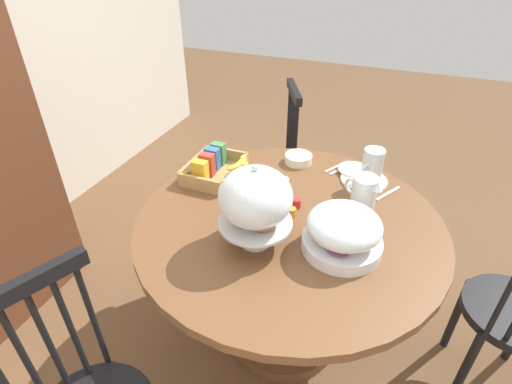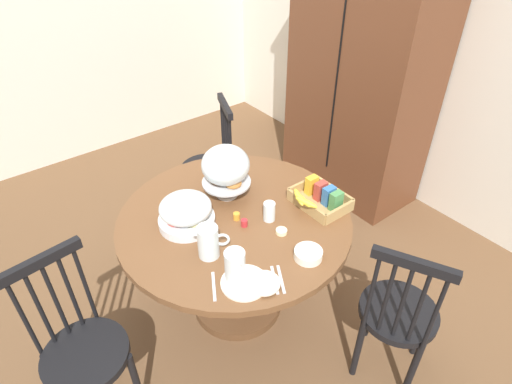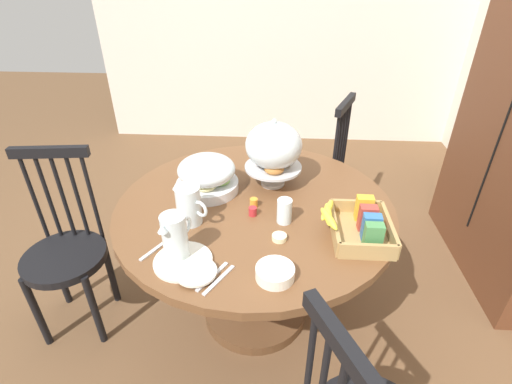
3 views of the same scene
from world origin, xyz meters
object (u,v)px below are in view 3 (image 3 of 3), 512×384
Objects in this scene: drinking_glass at (284,211)px; orange_juice_pitcher at (175,239)px; fruit_platter_covered at (207,175)px; cereal_basket at (360,225)px; china_plate_small at (196,272)px; butter_dish at (279,237)px; milk_pitcher at (189,207)px; windsor_chair_by_cabinet at (66,254)px; dining_table at (255,237)px; cereal_bowl at (275,273)px; pastry_stand_with_dome at (274,148)px; windsor_chair_near_window at (318,171)px; china_plate_large at (183,261)px.

orange_juice_pitcher is at bearing -58.09° from drinking_glass.
orange_juice_pitcher is at bearing -3.79° from fruit_platter_covered.
cereal_basket reaches higher than china_plate_small.
milk_pitcher is at bearing -104.16° from butter_dish.
windsor_chair_by_cabinet is at bearing -75.24° from fruit_platter_covered.
fruit_platter_covered reaches higher than milk_pitcher.
milk_pitcher is 0.40m from butter_dish.
butter_dish reaches higher than dining_table.
cereal_bowl is (0.47, 0.10, 0.22)m from dining_table.
orange_juice_pitcher is 1.26× the size of china_plate_small.
cereal_basket is 5.27× the size of butter_dish.
pastry_stand_with_dome reaches higher than drinking_glass.
orange_juice_pitcher is 0.73m from cereal_basket.
pastry_stand_with_dome reaches higher than milk_pitcher.
orange_juice_pitcher is 0.41m from butter_dish.
windsor_chair_by_cabinet is 0.91m from china_plate_small.
windsor_chair_near_window is 5.17× the size of orange_juice_pitcher.
windsor_chair_by_cabinet is at bearing -96.74° from milk_pitcher.
fruit_platter_covered is at bearing -114.37° from cereal_basket.
butter_dish is at bearing -8.62° from drinking_glass.
china_plate_large is (1.28, -0.62, 0.29)m from windsor_chair_near_window.
china_plate_small is at bearing -21.40° from pastry_stand_with_dome.
dining_table is at bearing -24.33° from pastry_stand_with_dome.
fruit_platter_covered is 0.51m from butter_dish.
pastry_stand_with_dome is 0.51m from milk_pitcher.
windsor_chair_by_cabinet is 8.86× the size of drinking_glass.
dining_table is 1.32× the size of windsor_chair_by_cabinet.
pastry_stand_with_dome reaches higher than dining_table.
windsor_chair_near_window is (-0.86, 0.38, -0.09)m from dining_table.
windsor_chair_near_window is 1.40m from cereal_bowl.
cereal_bowl is (0.09, 0.37, -0.06)m from orange_juice_pitcher.
windsor_chair_by_cabinet is at bearing -84.94° from dining_table.
windsor_chair_by_cabinet is 3.25× the size of fruit_platter_covered.
fruit_platter_covered is 0.95× the size of cereal_basket.
dining_table is at bearing -23.77° from windsor_chair_near_window.
fruit_platter_covered reaches higher than china_plate_small.
cereal_basket reaches higher than drinking_glass.
cereal_bowl is at bearing 69.43° from windsor_chair_by_cabinet.
butter_dish is at bearing -80.72° from cereal_basket.
windsor_chair_by_cabinet is at bearing -95.07° from cereal_basket.
dining_table is at bearing 159.75° from china_plate_small.
china_plate_large is 0.09m from china_plate_small.
dining_table is at bearing 95.06° from windsor_chair_by_cabinet.
windsor_chair_near_window is at bearing 166.81° from butter_dish.
pastry_stand_with_dome reaches higher than cereal_basket.
fruit_platter_covered is 2.00× the size of china_plate_small.
windsor_chair_by_cabinet reaches higher than fruit_platter_covered.
butter_dish is (0.18, 1.05, 0.30)m from windsor_chair_by_cabinet.
drinking_glass reaches higher than dining_table.
china_plate_large is at bearing -25.87° from windsor_chair_near_window.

